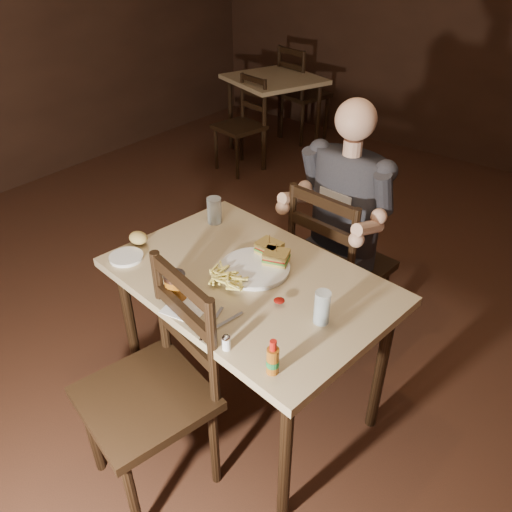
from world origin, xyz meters
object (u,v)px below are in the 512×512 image
Objects in this scene: chair_far at (340,265)px; side_plate at (126,258)px; chair_near at (145,398)px; main_table at (249,293)px; bg_table at (274,87)px; syrup_dispenser at (175,286)px; bg_chair_far at (304,94)px; dinner_plate at (255,269)px; diner at (344,191)px; glass_right at (322,307)px; glass_left at (214,210)px; hot_sauce at (273,357)px; bg_chair_near at (239,126)px.

side_plate is (-0.59, -0.91, 0.29)m from chair_far.
chair_near reaches higher than side_plate.
main_table is 0.60m from chair_near.
bg_table is 3.76m from chair_near.
syrup_dispenser is at bearing 83.11° from chair_far.
dinner_plate is (1.85, -3.23, 0.29)m from bg_chair_far.
glass_right is (0.31, -0.70, -0.10)m from diner.
bg_chair_far is 3.74m from dinner_plate.
glass_left is (1.43, -3.03, 0.35)m from bg_chair_far.
syrup_dispenser is 0.38m from side_plate.
chair_far reaches higher than hot_sauce.
syrup_dispenser is (-0.08, 0.28, 0.34)m from chair_near.
hot_sauce is 0.54m from syrup_dispenser.
syrup_dispenser reaches higher than dinner_plate.
syrup_dispenser is (-0.53, -0.23, -0.01)m from glass_right.
syrup_dispenser is at bearing -116.65° from main_table.
side_plate reaches higher than bg_table.
bg_chair_near is 2.84m from dinner_plate.
bg_chair_near is 5.86× the size of side_plate.
dinner_plate is at bearing 28.72° from side_plate.
bg_chair_far is at bearing 119.45° from main_table.
glass_left is 1.18× the size of syrup_dispenser.
main_table is 1.30× the size of chair_far.
bg_chair_far is at bearing -47.44° from chair_far.
hot_sauce reaches higher than bg_chair_near.
syrup_dispenser is 0.77× the size of side_plate.
bg_table is 7.42× the size of hot_sauce.
glass_right is (0.31, -0.74, 0.35)m from chair_far.
glass_right is 0.93× the size of side_plate.
bg_chair_far is 3.30m from diner.
bg_table is at bearing 131.99° from chair_near.
diner reaches higher than glass_left.
chair_near is at bearing -90.74° from diner.
syrup_dispenser reaches higher than side_plate.
syrup_dispenser is at bearing -156.85° from glass_right.
main_table is at bearing 89.40° from chair_far.
bg_chair_far reaches higher than dinner_plate.
side_plate is at bearing -156.42° from main_table.
bg_chair_far is at bearing 121.61° from hot_sauce.
bg_table is 3.48m from syrup_dispenser.
bg_table is at bearing 126.87° from syrup_dispenser.
bg_chair_far is 1.10m from bg_chair_near.
bg_chair_far is at bearing 115.35° from glass_left.
hot_sauce is at bearing -88.89° from glass_right.
diner is 2.98× the size of dinner_plate.
glass_right reaches higher than bg_table.
diner is 6.44× the size of glass_right.
main_table is 2.88m from bg_chair_near.
bg_chair_near is 2.92× the size of dinner_plate.
bg_chair_far is at bearing 132.03° from diner.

